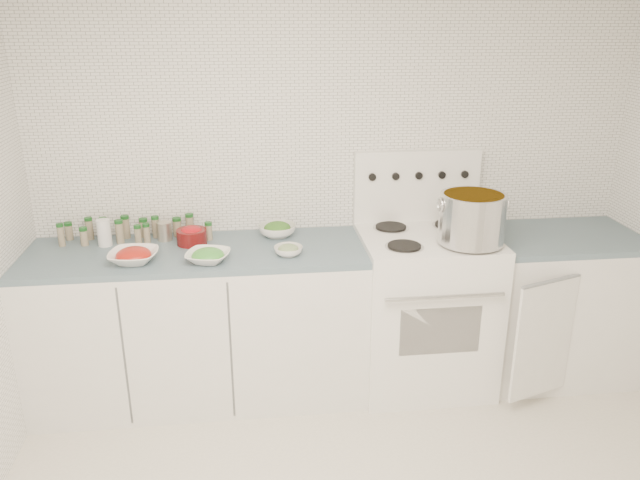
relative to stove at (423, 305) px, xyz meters
The scene contains 13 objects.
room_walls 1.66m from the stove, 112.04° to the right, with size 3.54×3.04×2.52m.
counter_left 1.31m from the stove, behind, with size 1.85×0.62×0.90m.
stove is the anchor object (origin of this frame).
counter_right 0.82m from the stove, ahead, with size 0.89×0.76×0.90m.
stock_pot 0.65m from the stove, 42.09° to the right, with size 0.38×0.35×0.27m.
bowl_tomato 1.67m from the stove, behind, with size 0.28×0.28×0.08m.
bowl_snowpea 1.31m from the stove, behind, with size 0.28×0.28×0.08m.
bowl_broccoli 0.97m from the stove, 167.65° to the left, with size 0.24×0.24×0.09m.
bowl_zucchini 0.92m from the stove, behind, with size 0.17×0.17×0.06m.
bowl_pepper 1.41m from the stove, behind, with size 0.17×0.17×0.10m.
salt_canister 1.88m from the stove, behind, with size 0.08×0.08×0.15m, color white.
tin_can 1.57m from the stove, behind, with size 0.08×0.08×0.11m, color #AFA594.
spice_cluster 1.75m from the stove, behind, with size 0.85×0.16×0.13m.
Camera 1 is at (-0.53, -2.05, 2.12)m, focal length 35.00 mm.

